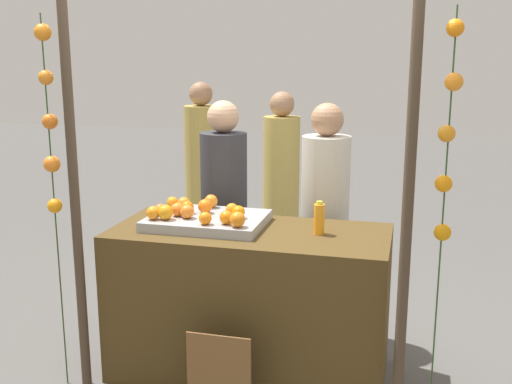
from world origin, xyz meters
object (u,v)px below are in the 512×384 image
juice_bottle (319,219)px  vendor_right (324,230)px  orange_0 (232,210)px  vendor_left (224,224)px  chalkboard_sign (219,379)px  orange_1 (184,204)px  stall_counter (250,302)px

juice_bottle → vendor_right: (-0.05, 0.63, -0.25)m
orange_0 → juice_bottle: (0.54, -0.05, -0.01)m
vendor_left → vendor_right: bearing=1.8°
orange_0 → chalkboard_sign: (0.11, -0.63, -0.77)m
chalkboard_sign → vendor_left: 1.33m
orange_1 → vendor_right: bearing=32.0°
stall_counter → vendor_left: vendor_left is taller
chalkboard_sign → orange_1: bearing=122.9°
juice_bottle → orange_0: bearing=174.4°
juice_bottle → vendor_left: vendor_left is taller
juice_bottle → vendor_left: 1.01m
stall_counter → orange_0: orange_0 is taller
chalkboard_sign → vendor_right: vendor_right is taller
orange_0 → orange_1: bearing=170.4°
vendor_left → juice_bottle: bearing=-38.2°
orange_0 → vendor_right: vendor_right is taller
stall_counter → orange_0: bearing=150.4°
orange_1 → vendor_left: 0.57m
chalkboard_sign → vendor_right: 1.36m
vendor_left → vendor_right: vendor_left is taller
orange_0 → orange_1: size_ratio=0.92×
orange_1 → chalkboard_sign: (0.45, -0.69, -0.78)m
vendor_left → orange_0: bearing=-67.8°
orange_0 → juice_bottle: size_ratio=0.40×
chalkboard_sign → vendor_right: bearing=72.5°
stall_counter → juice_bottle: 0.69m
orange_1 → juice_bottle: (0.88, -0.11, -0.01)m
chalkboard_sign → vendor_right: size_ratio=0.31×
vendor_right → orange_0: bearing=-130.6°
stall_counter → vendor_left: bearing=119.7°
stall_counter → orange_0: 0.58m
vendor_right → orange_1: bearing=-148.0°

